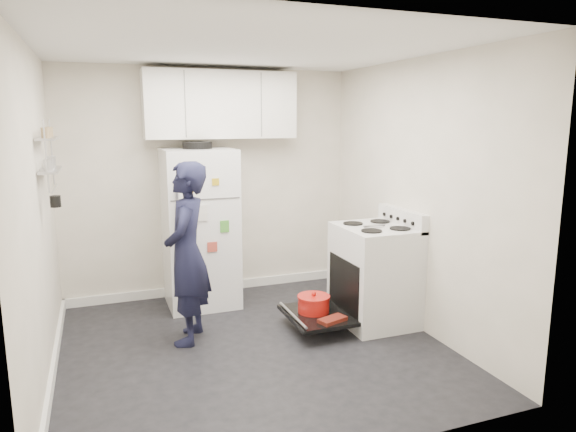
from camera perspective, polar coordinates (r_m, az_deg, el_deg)
name	(u,v)px	position (r m, az deg, el deg)	size (l,w,h in m)	color
room	(247,210)	(4.27, -4.61, 0.64)	(3.21, 3.21, 2.51)	black
electric_range	(373,275)	(5.05, 9.46, -6.54)	(0.66, 0.76, 1.10)	silver
open_oven_door	(316,309)	(4.90, 3.08, -10.33)	(0.55, 0.70, 0.23)	black
refrigerator	(200,227)	(5.47, -9.75, -1.24)	(0.72, 0.74, 1.72)	white
upper_cabinets	(221,105)	(5.59, -7.51, 12.14)	(1.60, 0.33, 0.70)	silver
wall_shelf_rack	(49,154)	(4.52, -25.00, 6.23)	(0.14, 0.60, 0.61)	#B2B2B7
person	(187,253)	(4.56, -11.17, -4.09)	(0.58, 0.38, 1.60)	black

